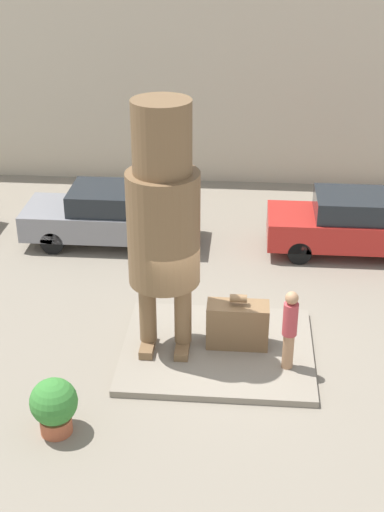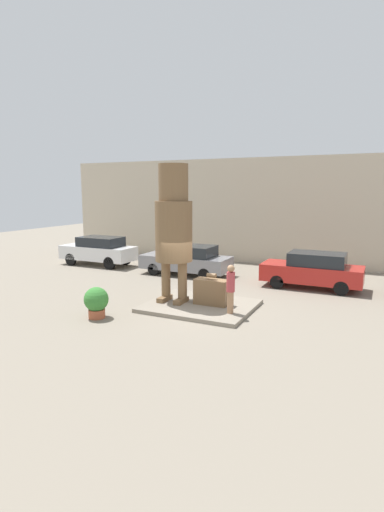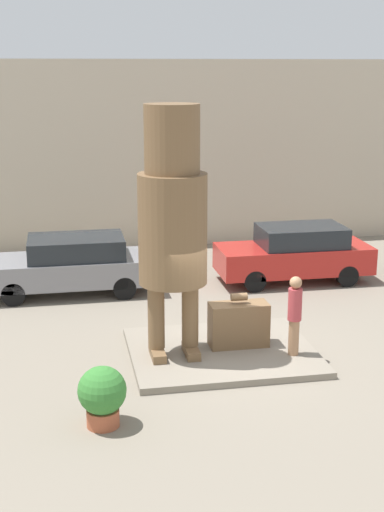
{
  "view_description": "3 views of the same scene",
  "coord_description": "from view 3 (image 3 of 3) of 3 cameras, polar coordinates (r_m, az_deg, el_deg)",
  "views": [
    {
      "loc": [
        0.48,
        -12.29,
        8.6
      ],
      "look_at": [
        -0.54,
        0.11,
        2.19
      ],
      "focal_mm": 50.0,
      "sensor_mm": 36.0,
      "label": 1
    },
    {
      "loc": [
        6.01,
        -13.23,
        4.39
      ],
      "look_at": [
        -0.25,
        -0.18,
        1.99
      ],
      "focal_mm": 28.0,
      "sensor_mm": 36.0,
      "label": 2
    },
    {
      "loc": [
        -3.31,
        -13.93,
        6.04
      ],
      "look_at": [
        -0.6,
        0.3,
        2.17
      ],
      "focal_mm": 50.0,
      "sensor_mm": 36.0,
      "label": 3
    }
  ],
  "objects": [
    {
      "name": "ground_plane",
      "position": [
        15.54,
        2.4,
        -7.93
      ],
      "size": [
        60.0,
        60.0,
        0.0
      ],
      "primitive_type": "plane",
      "color": "gray"
    },
    {
      "name": "pedestal",
      "position": [
        15.51,
        2.41,
        -7.68
      ],
      "size": [
        3.94,
        3.28,
        0.14
      ],
      "color": "gray",
      "rests_on": "ground_plane"
    },
    {
      "name": "building_backdrop",
      "position": [
        24.46,
        -2.96,
        8.11
      ],
      "size": [
        28.0,
        0.6,
        6.27
      ],
      "color": "beige",
      "rests_on": "ground_plane"
    },
    {
      "name": "statue_figure",
      "position": [
        14.33,
        -1.57,
        3.45
      ],
      "size": [
        1.41,
        1.41,
        5.2
      ],
      "color": "brown",
      "rests_on": "pedestal"
    },
    {
      "name": "giant_suitcase",
      "position": [
        15.53,
        3.75,
        -5.46
      ],
      "size": [
        1.27,
        0.56,
        1.19
      ],
      "color": "brown",
      "rests_on": "pedestal"
    },
    {
      "name": "tourist",
      "position": [
        15.02,
        8.21,
        -4.48
      ],
      "size": [
        0.29,
        0.29,
        1.71
      ],
      "color": "#A87A56",
      "rests_on": "pedestal"
    },
    {
      "name": "parked_car_grey",
      "position": [
        19.68,
        -9.7,
        -0.64
      ],
      "size": [
        4.67,
        1.82,
        1.57
      ],
      "rotation": [
        0.0,
        0.0,
        3.14
      ],
      "color": "gray",
      "rests_on": "ground_plane"
    },
    {
      "name": "parked_car_red",
      "position": [
        20.68,
        8.27,
        0.25
      ],
      "size": [
        4.38,
        1.74,
        1.63
      ],
      "rotation": [
        0.0,
        0.0,
        3.14
      ],
      "color": "#B2231E",
      "rests_on": "ground_plane"
    },
    {
      "name": "planter_pot",
      "position": [
        12.54,
        -7.2,
        -10.92
      ],
      "size": [
        0.85,
        0.85,
        1.09
      ],
      "color": "#AD5638",
      "rests_on": "ground_plane"
    }
  ]
}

